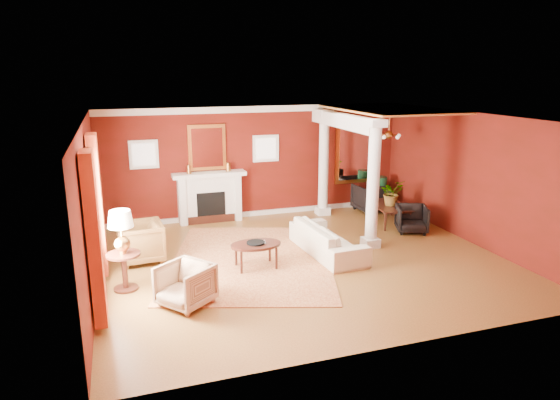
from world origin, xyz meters
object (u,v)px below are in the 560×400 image
object	(u,v)px
coffee_table	(256,246)
side_table	(122,237)
sofa	(328,234)
armchair_leopard	(140,240)
armchair_stripe	(185,283)
dining_table	(390,208)

from	to	relation	value
coffee_table	side_table	distance (m)	2.54
sofa	coffee_table	xyz separation A→B (m)	(-1.66, -0.30, 0.03)
armchair_leopard	armchair_stripe	bearing A→B (deg)	11.08
sofa	coffee_table	world-z (taller)	sofa
sofa	coffee_table	distance (m)	1.69
sofa	armchair_leopard	size ratio (longest dim) A/B	2.41
armchair_stripe	side_table	size ratio (longest dim) A/B	0.54
armchair_stripe	dining_table	bearing A→B (deg)	80.08
sofa	coffee_table	size ratio (longest dim) A/B	2.18
sofa	armchair_stripe	bearing A→B (deg)	111.53
coffee_table	dining_table	world-z (taller)	dining_table
armchair_leopard	dining_table	bearing A→B (deg)	93.24
side_table	dining_table	distance (m)	6.86
armchair_leopard	coffee_table	size ratio (longest dim) A/B	0.90
armchair_stripe	side_table	distance (m)	1.46
armchair_stripe	armchair_leopard	bearing A→B (deg)	156.48
side_table	dining_table	world-z (taller)	side_table
sofa	side_table	bearing A→B (deg)	93.94
dining_table	side_table	bearing A→B (deg)	117.04
sofa	side_table	world-z (taller)	side_table
armchair_leopard	armchair_stripe	xyz separation A→B (m)	(0.60, -2.26, -0.06)
sofa	armchair_stripe	size ratio (longest dim) A/B	2.77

